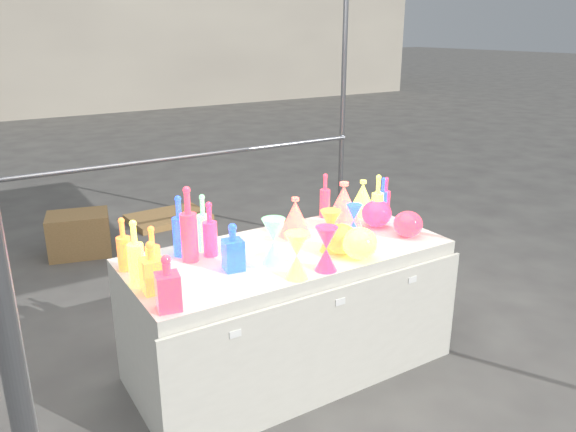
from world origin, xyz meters
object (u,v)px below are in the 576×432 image
cardboard_box_closed (79,234)px  bottle_0 (124,244)px  display_table (289,310)px  lampshade_0 (295,217)px  decanter_0 (152,267)px  globe_0 (342,240)px

cardboard_box_closed → bottle_0: 2.37m
display_table → lampshade_0: lampshade_0 is taller
decanter_0 → cardboard_box_closed: bearing=88.6°
cardboard_box_closed → bottle_0: bearing=-80.9°
bottle_0 → decanter_0: size_ratio=1.10×
cardboard_box_closed → lampshade_0: lampshade_0 is taller
bottle_0 → decanter_0: bottle_0 is taller
display_table → lampshade_0: size_ratio=7.76×
display_table → cardboard_box_closed: size_ratio=3.55×
bottle_0 → globe_0: bearing=-20.6°
decanter_0 → lampshade_0: size_ratio=1.08×
display_table → bottle_0: bottle_0 is taller
display_table → decanter_0: bearing=-172.9°
cardboard_box_closed → globe_0: bearing=-57.6°
display_table → cardboard_box_closed: 2.56m
display_table → decanter_0: size_ratio=7.17×
cardboard_box_closed → decanter_0: bearing=-79.4°
bottle_0 → display_table: bearing=-14.6°
bottle_0 → lampshade_0: (1.01, -0.04, -0.02)m
bottle_0 → globe_0: 1.15m
display_table → decanter_0: decanter_0 is taller
cardboard_box_closed → bottle_0: size_ratio=1.83×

